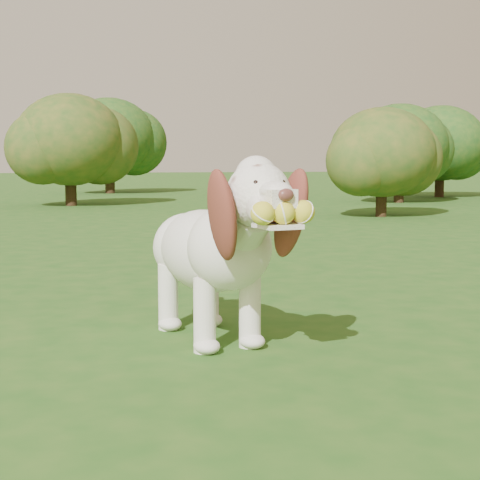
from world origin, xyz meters
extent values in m
plane|color=#1F4F16|center=(0.00, 0.00, 0.00)|extent=(80.00, 80.00, 0.00)
ellipsoid|color=white|center=(-0.59, 0.57, 0.37)|extent=(0.46, 0.70, 0.34)
ellipsoid|color=white|center=(-0.54, 0.33, 0.41)|extent=(0.39, 0.39, 0.33)
ellipsoid|color=white|center=(-0.64, 0.80, 0.36)|extent=(0.36, 0.36, 0.30)
cylinder|color=white|center=(-0.52, 0.21, 0.50)|extent=(0.23, 0.29, 0.26)
sphere|color=white|center=(-0.49, 0.08, 0.63)|extent=(0.28, 0.28, 0.24)
sphere|color=white|center=(-0.50, 0.10, 0.69)|extent=(0.18, 0.18, 0.15)
cube|color=white|center=(-0.46, -0.05, 0.62)|extent=(0.12, 0.15, 0.06)
ellipsoid|color=#592D28|center=(-0.45, -0.12, 0.64)|extent=(0.06, 0.05, 0.04)
cube|color=white|center=(-0.46, -0.06, 0.53)|extent=(0.15, 0.17, 0.02)
ellipsoid|color=brown|center=(-0.63, 0.07, 0.56)|extent=(0.16, 0.24, 0.36)
ellipsoid|color=brown|center=(-0.36, 0.12, 0.56)|extent=(0.17, 0.22, 0.36)
cylinder|color=white|center=(-0.67, 0.93, 0.40)|extent=(0.09, 0.17, 0.13)
cylinder|color=white|center=(-0.64, 0.33, 0.15)|extent=(0.10, 0.10, 0.29)
cylinder|color=white|center=(-0.45, 0.37, 0.15)|extent=(0.10, 0.10, 0.29)
cylinder|color=white|center=(-0.73, 0.76, 0.15)|extent=(0.10, 0.10, 0.29)
cylinder|color=white|center=(-0.54, 0.80, 0.15)|extent=(0.10, 0.10, 0.29)
sphere|color=gold|center=(-0.53, -0.11, 0.58)|extent=(0.10, 0.10, 0.08)
sphere|color=gold|center=(-0.45, -0.10, 0.58)|extent=(0.10, 0.10, 0.08)
sphere|color=gold|center=(-0.38, -0.08, 0.58)|extent=(0.10, 0.10, 0.08)
cylinder|color=#382314|center=(4.47, 9.45, 0.28)|extent=(0.17, 0.17, 0.55)
ellipsoid|color=#164819|center=(4.47, 9.45, 1.01)|extent=(1.66, 1.66, 1.41)
cylinder|color=#382314|center=(6.08, 11.00, 0.29)|extent=(0.18, 0.18, 0.59)
ellipsoid|color=#164819|center=(6.08, 11.00, 1.07)|extent=(1.76, 1.76, 1.49)
cylinder|color=#382314|center=(-1.13, 9.83, 0.29)|extent=(0.18, 0.18, 0.58)
ellipsoid|color=#164819|center=(-1.13, 9.83, 1.07)|extent=(1.75, 1.75, 1.49)
cylinder|color=#382314|center=(-0.27, 14.15, 0.34)|extent=(0.21, 0.21, 0.68)
ellipsoid|color=#164819|center=(-0.27, 14.15, 1.24)|extent=(2.03, 2.03, 1.73)
cylinder|color=#382314|center=(2.86, 6.56, 0.23)|extent=(0.14, 0.14, 0.46)
ellipsoid|color=#164819|center=(2.86, 6.56, 0.85)|extent=(1.38, 1.38, 1.18)
camera|label=1|loc=(-1.15, -2.45, 0.76)|focal=55.00mm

